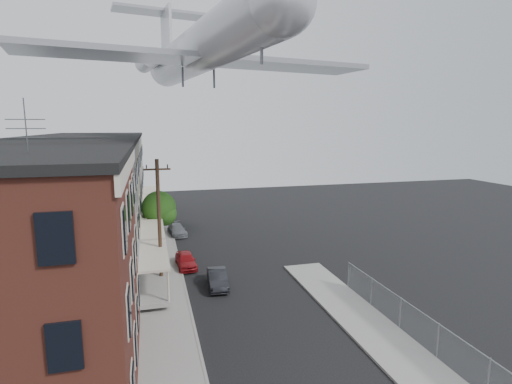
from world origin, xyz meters
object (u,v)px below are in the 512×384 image
street_tree (160,209)px  car_mid (217,279)px  car_near (186,260)px  utility_pole (159,221)px  car_far (177,230)px  airplane (199,49)px

street_tree → car_mid: size_ratio=1.42×
car_near → car_mid: size_ratio=0.98×
utility_pole → car_mid: size_ratio=2.45×
car_mid → car_far: bearing=100.8°
airplane → utility_pole: bearing=-139.1°
utility_pole → car_far: 13.85m
utility_pole → street_tree: 10.00m
car_near → airplane: airplane is taller
airplane → car_near: bearing=175.9°
utility_pole → car_near: 5.48m
street_tree → airplane: size_ratio=0.18×
car_far → street_tree: bearing=-125.3°
car_far → airplane: airplane is taller
car_mid → car_far: 14.58m
utility_pole → car_mid: bearing=-20.3°
street_tree → airplane: (3.13, -6.93, 13.36)m
car_mid → utility_pole: bearing=163.4°
street_tree → car_mid: street_tree is taller
utility_pole → car_far: (2.00, 13.07, -4.12)m
utility_pole → car_far: size_ratio=2.35×
street_tree → car_near: size_ratio=1.44×
airplane → car_far: bearing=98.2°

